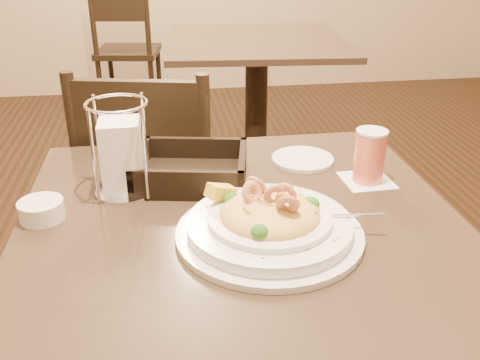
{
  "coord_description": "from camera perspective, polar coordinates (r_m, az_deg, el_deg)",
  "views": [
    {
      "loc": [
        -0.14,
        -0.93,
        1.28
      ],
      "look_at": [
        0.0,
        0.02,
        0.82
      ],
      "focal_mm": 40.0,
      "sensor_mm": 36.0,
      "label": 1
    }
  ],
  "objects": [
    {
      "name": "napkin_caddy",
      "position": [
        1.19,
        -12.52,
        2.67
      ],
      "size": [
        0.13,
        0.13,
        0.21
      ],
      "rotation": [
        0.0,
        0.0,
        -0.2
      ],
      "color": "silver",
      "rests_on": "main_table"
    },
    {
      "name": "pasta_bowl",
      "position": [
        1.02,
        3.15,
        -4.47
      ],
      "size": [
        0.4,
        0.36,
        0.12
      ],
      "rotation": [
        0.0,
        0.0,
        -0.35
      ],
      "color": "white",
      "rests_on": "main_table"
    },
    {
      "name": "dining_chair_far",
      "position": [
        3.93,
        -12.03,
        13.76
      ],
      "size": [
        0.48,
        0.48,
        0.93
      ],
      "rotation": [
        0.0,
        0.0,
        3.0
      ],
      "color": "black",
      "rests_on": "ground"
    },
    {
      "name": "side_plate",
      "position": [
        1.36,
        6.69,
        2.22
      ],
      "size": [
        0.18,
        0.18,
        0.01
      ],
      "primitive_type": "cylinder",
      "rotation": [
        0.0,
        0.0,
        0.15
      ],
      "color": "white",
      "rests_on": "main_table"
    },
    {
      "name": "butter_ramekin",
      "position": [
        1.15,
        -20.43,
        -3.03
      ],
      "size": [
        0.12,
        0.12,
        0.04
      ],
      "primitive_type": "cylinder",
      "rotation": [
        0.0,
        0.0,
        -0.34
      ],
      "color": "white",
      "rests_on": "main_table"
    },
    {
      "name": "bread_basket",
      "position": [
        1.24,
        -5.23,
        0.9
      ],
      "size": [
        0.28,
        0.25,
        0.07
      ],
      "rotation": [
        0.0,
        0.0,
        -0.18
      ],
      "color": "black",
      "rests_on": "main_table"
    },
    {
      "name": "background_table",
      "position": [
        2.89,
        1.77,
        10.24
      ],
      "size": [
        0.97,
        0.97,
        0.74
      ],
      "rotation": [
        0.0,
        0.0,
        -0.08
      ],
      "color": "black",
      "rests_on": "ground"
    },
    {
      "name": "main_table",
      "position": [
        1.22,
        0.14,
        -13.77
      ],
      "size": [
        0.9,
        0.9,
        0.74
      ],
      "color": "black",
      "rests_on": "ground"
    },
    {
      "name": "drink_glass",
      "position": [
        1.25,
        13.65,
        2.45
      ],
      "size": [
        0.12,
        0.12,
        0.13
      ],
      "rotation": [
        0.0,
        0.0,
        0.05
      ],
      "color": "white",
      "rests_on": "main_table"
    },
    {
      "name": "dining_chair_near",
      "position": [
        1.72,
        -9.02,
        -1.8
      ],
      "size": [
        0.5,
        0.5,
        0.93
      ],
      "rotation": [
        0.0,
        0.0,
        2.93
      ],
      "color": "black",
      "rests_on": "ground"
    }
  ]
}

